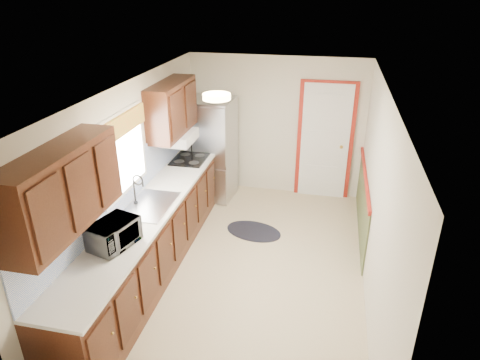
% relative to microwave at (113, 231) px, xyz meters
% --- Properties ---
extents(room_shell, '(3.20, 5.20, 2.52)m').
position_rel_microwave_xyz_m(room_shell, '(1.20, 1.10, 0.09)').
color(room_shell, tan).
rests_on(room_shell, ground).
extents(kitchen_run, '(0.63, 4.00, 2.20)m').
position_rel_microwave_xyz_m(kitchen_run, '(-0.04, 0.81, -0.30)').
color(kitchen_run, '#36170C').
rests_on(kitchen_run, ground).
extents(back_wall_trim, '(1.12, 2.30, 2.08)m').
position_rel_microwave_xyz_m(back_wall_trim, '(2.19, 3.31, -0.22)').
color(back_wall_trim, maroon).
rests_on(back_wall_trim, ground).
extents(ceiling_fixture, '(0.30, 0.30, 0.06)m').
position_rel_microwave_xyz_m(ceiling_fixture, '(0.90, 0.90, 1.25)').
color(ceiling_fixture, '#FFD88C').
rests_on(ceiling_fixture, room_shell).
extents(microwave, '(0.41, 0.56, 0.34)m').
position_rel_microwave_xyz_m(microwave, '(0.00, 0.00, 0.00)').
color(microwave, white).
rests_on(microwave, kitchen_run).
extents(refrigerator, '(0.77, 0.75, 1.73)m').
position_rel_microwave_xyz_m(refrigerator, '(0.18, 3.15, -0.25)').
color(refrigerator, '#B7B7BC').
rests_on(refrigerator, ground).
extents(rug, '(0.97, 0.74, 0.01)m').
position_rel_microwave_xyz_m(rug, '(1.11, 2.07, -1.11)').
color(rug, black).
rests_on(rug, ground).
extents(cooktop, '(0.50, 0.60, 0.02)m').
position_rel_microwave_xyz_m(cooktop, '(0.01, 2.45, -0.16)').
color(cooktop, black).
rests_on(cooktop, kitchen_run).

